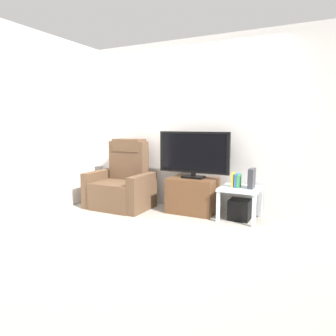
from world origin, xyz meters
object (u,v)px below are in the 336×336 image
side_table (240,192)px  book_rightmost (239,181)px  subwoofer_box (240,209)px  book_leftmost (233,180)px  game_console (252,178)px  recliner_armchair (122,184)px  book_middle (237,180)px  television (194,154)px  tv_stand (193,195)px

side_table → book_rightmost: book_rightmost is taller
subwoofer_box → book_leftmost: bearing=-168.7°
side_table → book_leftmost: bearing=-168.7°
book_leftmost → game_console: size_ratio=0.76×
recliner_armchair → book_middle: (1.81, 0.14, 0.18)m
book_middle → side_table: bearing=23.9°
book_leftmost → book_middle: (0.05, 0.00, -0.01)m
television → side_table: size_ratio=2.02×
book_rightmost → book_middle: bearing=180.0°
tv_stand → book_middle: bearing=-4.7°
recliner_armchair → book_leftmost: recliner_armchair is taller
book_middle → television: bearing=173.7°
side_table → subwoofer_box: bearing=-116.6°
recliner_armchair → book_rightmost: (1.84, 0.14, 0.17)m
book_rightmost → subwoofer_box: bearing=46.7°
television → side_table: (0.72, -0.05, -0.50)m
book_leftmost → book_rightmost: book_leftmost is taller
recliner_armchair → television: bearing=18.8°
book_leftmost → book_rightmost: 0.08m
book_middle → book_rightmost: (0.03, 0.00, -0.00)m
tv_stand → subwoofer_box: tv_stand is taller
tv_stand → book_leftmost: book_leftmost is taller
side_table → book_middle: book_middle is taller
book_rightmost → book_leftmost: bearing=180.0°
side_table → book_leftmost: 0.20m
recliner_armchair → book_middle: bearing=12.5°
recliner_armchair → book_rightmost: 1.85m
subwoofer_box → book_rightmost: size_ratio=1.55×
subwoofer_box → game_console: bearing=3.9°
tv_stand → game_console: (0.87, -0.03, 0.33)m
television → recliner_armchair: (-1.14, -0.22, -0.51)m
recliner_armchair → book_rightmost: recliner_armchair is taller
subwoofer_box → game_console: game_console is taller
book_leftmost → game_console: (0.24, 0.03, 0.03)m
television → book_rightmost: size_ratio=5.96×
television → book_middle: bearing=-6.3°
side_table → book_leftmost: (-0.10, -0.02, 0.17)m
book_leftmost → book_rightmost: bearing=0.0°
tv_stand → book_leftmost: bearing=-5.1°
tv_stand → book_leftmost: size_ratio=3.42×
television → subwoofer_box: 1.04m
television → book_leftmost: television is taller
subwoofer_box → book_rightmost: 0.41m
television → book_middle: (0.68, -0.07, -0.33)m
game_console → tv_stand: bearing=178.3°
recliner_armchair → side_table: size_ratio=2.00×
book_middle → game_console: game_console is taller
book_rightmost → recliner_armchair: bearing=-175.6°
book_leftmost → subwoofer_box: bearing=11.3°
recliner_armchair → book_rightmost: size_ratio=5.90×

